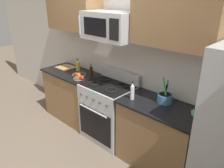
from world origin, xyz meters
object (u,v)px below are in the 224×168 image
utensil_crock (165,98)px  bottle_soy (91,70)px  apple_loose (82,78)px  cutting_board (66,67)px  prep_bowl (196,113)px  bottle_oil (78,65)px  fruit_basket (79,76)px  range_oven (108,111)px  bottle_vinegar (132,91)px  microwave (109,26)px

utensil_crock → bottle_soy: 1.43m
apple_loose → cutting_board: apple_loose is taller
cutting_board → prep_bowl: prep_bowl is taller
bottle_oil → fruit_basket: bearing=-35.8°
range_oven → bottle_soy: bearing=165.8°
cutting_board → bottle_vinegar: size_ratio=1.29×
range_oven → utensil_crock: size_ratio=3.23×
range_oven → microwave: bearing=90.0°
microwave → fruit_basket: 1.01m
bottle_soy → bottle_vinegar: bearing=-12.6°
bottle_vinegar → bottle_oil: bearing=170.8°
microwave → cutting_board: size_ratio=2.42×
microwave → prep_bowl: microwave is taller
cutting_board → bottle_oil: bottle_oil is taller
utensil_crock → bottle_vinegar: (-0.35, -0.22, 0.05)m
fruit_basket → microwave: bearing=13.4°
prep_bowl → utensil_crock: bearing=176.1°
range_oven → bottle_vinegar: bottle_vinegar is taller
microwave → range_oven: bearing=-90.0°
microwave → prep_bowl: bearing=2.5°
utensil_crock → cutting_board: (-2.06, -0.04, -0.06)m
bottle_vinegar → bottle_soy: 1.11m
fruit_basket → bottle_oil: 0.40m
range_oven → bottle_soy: size_ratio=5.65×
utensil_crock → fruit_basket: bearing=-171.4°
utensil_crock → apple_loose: utensil_crock is taller
bottle_vinegar → bottle_soy: size_ratio=1.28×
cutting_board → apple_loose: bearing=-15.5°
bottle_oil → prep_bowl: (2.20, -0.04, -0.07)m
fruit_basket → bottle_soy: bottle_soy is taller
apple_loose → bottle_soy: bearing=104.8°
apple_loose → cutting_board: bearing=164.5°
range_oven → microwave: size_ratio=1.42×
fruit_basket → prep_bowl: fruit_basket is taller
fruit_basket → bottle_vinegar: (1.09, 0.00, 0.07)m
microwave → bottle_soy: (-0.54, 0.11, -0.79)m
cutting_board → bottle_oil: size_ratio=1.50×
bottle_oil → prep_bowl: bearing=-1.1°
cutting_board → bottle_soy: (0.63, 0.06, 0.08)m
microwave → bottle_soy: size_ratio=3.99×
fruit_basket → range_oven: bearing=10.9°
range_oven → prep_bowl: 1.40m
utensil_crock → prep_bowl: utensil_crock is taller
bottle_oil → bottle_soy: 0.34m
range_oven → bottle_soy: 0.76m
bottle_vinegar → prep_bowl: bearing=13.5°
bottle_soy → fruit_basket: bearing=-93.8°
fruit_basket → apple_loose: bearing=-9.3°
range_oven → utensil_crock: utensil_crock is taller
range_oven → utensil_crock: bearing=7.2°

